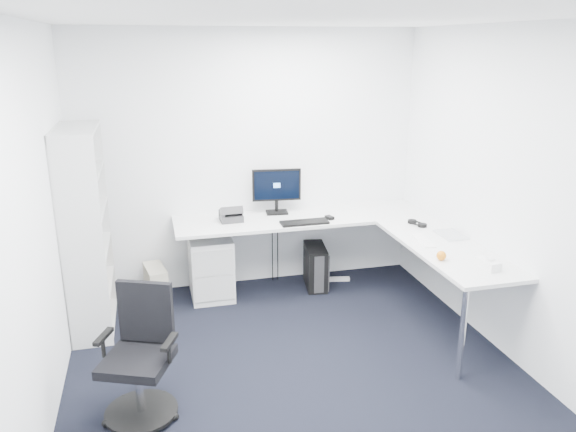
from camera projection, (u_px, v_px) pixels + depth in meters
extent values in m
plane|color=black|center=(303.00, 385.00, 4.35)|extent=(4.20, 4.20, 0.00)
plane|color=white|center=(306.00, 17.00, 3.56)|extent=(4.20, 4.20, 0.00)
cube|color=white|center=(250.00, 161.00, 5.90)|extent=(3.60, 0.02, 2.70)
cube|color=white|center=(464.00, 391.00, 2.01)|extent=(3.60, 0.02, 2.70)
cube|color=white|center=(29.00, 241.00, 3.53)|extent=(0.02, 4.20, 2.70)
cube|color=white|center=(526.00, 202.00, 4.38)|extent=(0.02, 4.20, 2.70)
cube|color=silver|center=(211.00, 267.00, 5.80)|extent=(0.43, 0.53, 0.65)
cube|color=black|center=(315.00, 266.00, 6.07)|extent=(0.27, 0.49, 0.46)
cube|color=#BBB79F|center=(156.00, 284.00, 5.71)|extent=(0.24, 0.42, 0.38)
cube|color=white|center=(335.00, 279.00, 6.26)|extent=(0.33, 0.12, 0.04)
cube|color=black|center=(304.00, 222.00, 5.61)|extent=(0.48, 0.18, 0.02)
cube|color=black|center=(329.00, 218.00, 5.75)|extent=(0.08, 0.11, 0.03)
cube|color=white|center=(423.00, 240.00, 5.11)|extent=(0.15, 0.38, 0.01)
sphere|color=orange|center=(441.00, 256.00, 4.65)|extent=(0.08, 0.08, 0.08)
cube|color=white|center=(488.00, 264.00, 4.49)|extent=(0.13, 0.21, 0.07)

